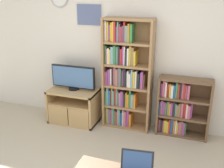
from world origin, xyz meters
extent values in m
cube|color=silver|center=(0.00, 2.07, 1.30)|extent=(6.91, 0.06, 2.60)
cube|color=silver|center=(-0.61, 2.04, 1.84)|extent=(0.47, 0.01, 0.36)
cube|color=slate|center=(-0.61, 2.03, 1.84)|extent=(0.43, 0.02, 0.33)
cube|color=tan|center=(-1.24, 1.77, 0.30)|extent=(0.04, 0.50, 0.59)
cube|color=tan|center=(-0.43, 1.77, 0.30)|extent=(0.04, 0.50, 0.59)
cube|color=tan|center=(-0.84, 1.77, 0.57)|extent=(0.85, 0.50, 0.04)
cube|color=tan|center=(-0.84, 1.77, 0.02)|extent=(0.85, 0.50, 0.04)
cube|color=tan|center=(-0.84, 1.77, 0.36)|extent=(0.77, 0.47, 0.04)
cube|color=tan|center=(-1.03, 1.53, 0.20)|extent=(0.37, 0.02, 0.32)
cube|color=tan|center=(-0.64, 1.53, 0.20)|extent=(0.37, 0.02, 0.32)
cylinder|color=black|center=(-0.84, 1.80, 0.61)|extent=(0.18, 0.18, 0.04)
cube|color=black|center=(-0.84, 1.80, 0.83)|extent=(0.79, 0.05, 0.38)
cube|color=#4770A8|center=(-0.84, 1.77, 0.83)|extent=(0.75, 0.01, 0.35)
cube|color=#9E754C|center=(-0.28, 1.87, 0.92)|extent=(0.04, 0.30, 1.83)
cube|color=#9E754C|center=(0.48, 1.87, 0.92)|extent=(0.04, 0.30, 1.83)
cube|color=#9E754C|center=(0.10, 2.01, 0.92)|extent=(0.79, 0.02, 1.83)
cube|color=#9E754C|center=(0.10, 1.87, 0.02)|extent=(0.72, 0.26, 0.04)
cube|color=#9E754C|center=(0.10, 1.87, 0.38)|extent=(0.72, 0.26, 0.04)
cube|color=#9E754C|center=(0.10, 1.87, 0.74)|extent=(0.72, 0.26, 0.04)
cube|color=#9E754C|center=(0.10, 1.87, 1.10)|extent=(0.72, 0.26, 0.04)
cube|color=#9E754C|center=(0.10, 1.87, 1.46)|extent=(0.72, 0.26, 0.04)
cube|color=#9E754C|center=(0.10, 1.87, 1.81)|extent=(0.72, 0.26, 0.04)
cube|color=gold|center=(-0.24, 1.89, 0.18)|extent=(0.03, 0.19, 0.29)
cube|color=#5B9389|center=(-0.20, 1.88, 0.18)|extent=(0.03, 0.23, 0.29)
cube|color=#9E4293|center=(-0.17, 1.88, 0.18)|extent=(0.03, 0.22, 0.28)
cube|color=#93704C|center=(-0.14, 1.89, 0.18)|extent=(0.02, 0.21, 0.29)
cube|color=#5B9389|center=(-0.12, 1.88, 0.19)|extent=(0.03, 0.22, 0.30)
cube|color=#388947|center=(-0.09, 1.89, 0.16)|extent=(0.02, 0.21, 0.26)
cube|color=red|center=(-0.06, 1.89, 0.16)|extent=(0.03, 0.20, 0.25)
cube|color=#759EB7|center=(-0.03, 1.89, 0.19)|extent=(0.02, 0.20, 0.31)
cube|color=#5B9389|center=(-0.01, 1.88, 0.19)|extent=(0.03, 0.22, 0.30)
cube|color=#2856A8|center=(0.02, 1.89, 0.15)|extent=(0.03, 0.20, 0.24)
cube|color=white|center=(0.06, 1.89, 0.18)|extent=(0.03, 0.20, 0.29)
cube|color=#B75B70|center=(0.09, 1.88, 0.18)|extent=(0.04, 0.23, 0.28)
cube|color=#9E4293|center=(0.14, 1.89, 0.18)|extent=(0.04, 0.20, 0.29)
cube|color=orange|center=(0.18, 1.89, 0.15)|extent=(0.03, 0.20, 0.23)
cube|color=#388947|center=(-0.25, 1.89, 0.51)|extent=(0.02, 0.21, 0.23)
cube|color=#5B9389|center=(-0.22, 1.88, 0.55)|extent=(0.04, 0.22, 0.30)
cube|color=#2856A8|center=(-0.18, 1.88, 0.53)|extent=(0.03, 0.23, 0.26)
cube|color=orange|center=(-0.14, 1.89, 0.55)|extent=(0.03, 0.19, 0.30)
cube|color=#5B9389|center=(-0.12, 1.88, 0.53)|extent=(0.03, 0.22, 0.26)
cube|color=red|center=(-0.09, 1.89, 0.54)|extent=(0.02, 0.18, 0.29)
cube|color=#5B9389|center=(-0.06, 1.89, 0.54)|extent=(0.03, 0.19, 0.30)
cube|color=red|center=(-0.03, 1.89, 0.51)|extent=(0.02, 0.18, 0.24)
cube|color=#759EB7|center=(-0.01, 1.89, 0.52)|extent=(0.03, 0.20, 0.24)
cube|color=#9E4293|center=(0.03, 1.89, 0.53)|extent=(0.04, 0.21, 0.27)
cube|color=#232328|center=(0.07, 1.88, 0.51)|extent=(0.03, 0.23, 0.23)
cube|color=gold|center=(0.10, 1.89, 0.52)|extent=(0.02, 0.20, 0.26)
cube|color=orange|center=(0.13, 1.89, 0.51)|extent=(0.03, 0.20, 0.23)
cube|color=#388947|center=(0.17, 1.89, 0.55)|extent=(0.03, 0.19, 0.30)
cube|color=#759EB7|center=(0.20, 1.89, 0.51)|extent=(0.04, 0.21, 0.23)
cube|color=orange|center=(0.25, 1.89, 0.51)|extent=(0.03, 0.22, 0.24)
cube|color=#B75B70|center=(-0.25, 1.88, 0.87)|extent=(0.02, 0.24, 0.23)
cube|color=#9E4293|center=(-0.22, 1.88, 0.87)|extent=(0.02, 0.23, 0.23)
cube|color=#9E4293|center=(-0.19, 1.88, 0.89)|extent=(0.03, 0.22, 0.26)
cube|color=white|center=(-0.16, 1.89, 0.89)|extent=(0.03, 0.20, 0.27)
cube|color=#232328|center=(-0.13, 1.89, 0.90)|extent=(0.02, 0.21, 0.29)
cube|color=#B75B70|center=(-0.10, 1.89, 0.91)|extent=(0.04, 0.19, 0.30)
cube|color=#93704C|center=(-0.06, 1.88, 0.90)|extent=(0.04, 0.23, 0.28)
cube|color=#9E4293|center=(-0.02, 1.88, 0.91)|extent=(0.03, 0.22, 0.31)
cube|color=#388947|center=(0.01, 1.88, 0.91)|extent=(0.02, 0.24, 0.30)
cube|color=#9E4293|center=(0.03, 1.89, 0.89)|extent=(0.03, 0.19, 0.27)
cube|color=#232328|center=(0.07, 1.89, 0.91)|extent=(0.04, 0.21, 0.30)
cube|color=#232328|center=(0.10, 1.89, 0.88)|extent=(0.02, 0.21, 0.25)
cube|color=white|center=(0.13, 1.88, 0.89)|extent=(0.03, 0.22, 0.27)
cube|color=white|center=(0.16, 1.88, 0.87)|extent=(0.03, 0.23, 0.23)
cube|color=#759EB7|center=(0.19, 1.88, 0.90)|extent=(0.03, 0.24, 0.30)
cube|color=gold|center=(0.23, 1.88, 0.89)|extent=(0.04, 0.23, 0.27)
cube|color=white|center=(0.26, 1.88, 0.89)|extent=(0.02, 0.23, 0.28)
cube|color=#232328|center=(0.29, 1.88, 0.87)|extent=(0.04, 0.22, 0.24)
cube|color=#5B9389|center=(0.33, 1.89, 0.88)|extent=(0.02, 0.18, 0.24)
cube|color=#9E4293|center=(0.35, 1.88, 0.89)|extent=(0.04, 0.23, 0.28)
cube|color=#93704C|center=(0.38, 1.89, 0.87)|extent=(0.02, 0.18, 0.23)
cube|color=#388947|center=(-0.24, 1.89, 1.26)|extent=(0.02, 0.21, 0.28)
cube|color=#B75B70|center=(-0.22, 1.88, 1.24)|extent=(0.02, 0.23, 0.24)
cube|color=white|center=(-0.20, 1.88, 1.24)|extent=(0.03, 0.23, 0.25)
cube|color=gold|center=(-0.17, 1.88, 1.23)|extent=(0.02, 0.23, 0.23)
cube|color=#759EB7|center=(-0.14, 1.88, 1.25)|extent=(0.04, 0.22, 0.28)
cube|color=#388947|center=(-0.10, 1.89, 1.26)|extent=(0.03, 0.21, 0.30)
cube|color=#5B9389|center=(-0.06, 1.89, 1.25)|extent=(0.04, 0.19, 0.28)
cube|color=#232328|center=(-0.03, 1.88, 1.26)|extent=(0.02, 0.22, 0.29)
cube|color=red|center=(0.00, 1.89, 1.24)|extent=(0.03, 0.19, 0.25)
cube|color=#9E4293|center=(0.04, 1.89, 1.26)|extent=(0.03, 0.20, 0.30)
cube|color=white|center=(0.06, 1.88, 1.26)|extent=(0.02, 0.22, 0.30)
cube|color=#232328|center=(0.09, 1.88, 1.23)|extent=(0.03, 0.23, 0.23)
cube|color=white|center=(0.12, 1.88, 1.25)|extent=(0.03, 0.23, 0.27)
cube|color=gold|center=(0.15, 1.89, 1.27)|extent=(0.02, 0.20, 0.30)
cube|color=#93704C|center=(0.18, 1.89, 1.26)|extent=(0.04, 0.20, 0.29)
cube|color=gold|center=(0.23, 1.88, 1.23)|extent=(0.03, 0.22, 0.23)
cube|color=white|center=(-0.24, 1.89, 1.63)|extent=(0.03, 0.21, 0.31)
cube|color=gold|center=(-0.21, 1.89, 1.62)|extent=(0.02, 0.20, 0.29)
cube|color=#9E4293|center=(-0.19, 1.89, 1.60)|extent=(0.02, 0.19, 0.25)
cube|color=gold|center=(-0.15, 1.89, 1.62)|extent=(0.04, 0.19, 0.29)
cube|color=gold|center=(-0.12, 1.88, 1.62)|extent=(0.02, 0.24, 0.30)
cube|color=red|center=(-0.09, 1.88, 1.63)|extent=(0.03, 0.24, 0.31)
cube|color=#9E4293|center=(-0.07, 1.89, 1.59)|extent=(0.02, 0.20, 0.23)
cube|color=#5B9389|center=(-0.05, 1.88, 1.63)|extent=(0.02, 0.23, 0.31)
cube|color=#B75B70|center=(-0.03, 1.89, 1.61)|extent=(0.02, 0.20, 0.27)
cube|color=red|center=(0.00, 1.89, 1.59)|extent=(0.03, 0.20, 0.23)
cube|color=#2856A8|center=(0.03, 1.89, 1.60)|extent=(0.02, 0.20, 0.25)
cube|color=red|center=(0.05, 1.89, 1.62)|extent=(0.02, 0.20, 0.30)
cube|color=#5B9389|center=(0.09, 1.89, 1.60)|extent=(0.04, 0.20, 0.25)
cube|color=orange|center=(0.12, 1.89, 1.61)|extent=(0.02, 0.22, 0.28)
cube|color=#388947|center=(0.16, 1.89, 1.61)|extent=(0.04, 0.20, 0.27)
cube|color=brown|center=(0.63, 1.89, 0.48)|extent=(0.04, 0.27, 0.96)
cube|color=brown|center=(1.40, 1.89, 0.48)|extent=(0.04, 0.27, 0.96)
cube|color=brown|center=(1.02, 2.01, 0.48)|extent=(0.81, 0.02, 0.96)
cube|color=brown|center=(1.02, 1.89, 0.02)|extent=(0.74, 0.24, 0.04)
cube|color=brown|center=(1.02, 1.89, 0.33)|extent=(0.74, 0.24, 0.04)
cube|color=brown|center=(1.02, 1.89, 0.64)|extent=(0.74, 0.24, 0.04)
cube|color=brown|center=(1.02, 1.89, 0.95)|extent=(0.74, 0.24, 0.04)
cube|color=#B75B70|center=(0.67, 1.90, 0.14)|extent=(0.03, 0.17, 0.21)
cube|color=#232328|center=(0.70, 1.89, 0.14)|extent=(0.03, 0.21, 0.21)
cube|color=#B75B70|center=(0.73, 1.90, 0.14)|extent=(0.02, 0.19, 0.20)
cube|color=gold|center=(0.77, 1.90, 0.14)|extent=(0.04, 0.19, 0.22)
cube|color=gold|center=(0.80, 1.89, 0.14)|extent=(0.03, 0.20, 0.20)
cube|color=red|center=(0.83, 1.89, 0.16)|extent=(0.02, 0.21, 0.25)
cube|color=#2856A8|center=(0.87, 1.90, 0.16)|extent=(0.04, 0.19, 0.25)
cube|color=orange|center=(0.90, 1.90, 0.16)|extent=(0.03, 0.19, 0.24)
cube|color=white|center=(0.93, 1.90, 0.16)|extent=(0.02, 0.18, 0.24)
cube|color=gold|center=(0.96, 1.90, 0.14)|extent=(0.02, 0.17, 0.20)
cube|color=#B75B70|center=(0.99, 1.90, 0.15)|extent=(0.04, 0.19, 0.23)
cube|color=#93704C|center=(1.02, 1.90, 0.16)|extent=(0.02, 0.20, 0.25)
cube|color=#9E4293|center=(1.05, 1.89, 0.15)|extent=(0.03, 0.21, 0.23)
cube|color=#388947|center=(1.08, 1.90, 0.14)|extent=(0.02, 0.17, 0.20)
cube|color=#2856A8|center=(0.66, 1.89, 0.46)|extent=(0.02, 0.20, 0.22)
cube|color=#B75B70|center=(0.69, 1.90, 0.47)|extent=(0.03, 0.19, 0.24)
cube|color=#9E4293|center=(0.72, 1.90, 0.46)|extent=(0.04, 0.18, 0.22)
cube|color=#388947|center=(0.76, 1.89, 0.45)|extent=(0.02, 0.21, 0.21)
cube|color=#93704C|center=(0.79, 1.90, 0.46)|extent=(0.03, 0.18, 0.24)
cube|color=gold|center=(0.81, 1.90, 0.45)|extent=(0.02, 0.18, 0.21)
cube|color=#9E4293|center=(0.84, 1.90, 0.46)|extent=(0.03, 0.19, 0.22)
cube|color=#232328|center=(0.88, 1.90, 0.47)|extent=(0.03, 0.20, 0.25)
cube|color=#5B9389|center=(0.90, 1.90, 0.45)|extent=(0.02, 0.18, 0.22)
cube|color=#93704C|center=(0.93, 1.90, 0.44)|extent=(0.03, 0.18, 0.20)
cube|color=#93704C|center=(0.96, 1.90, 0.46)|extent=(0.03, 0.18, 0.23)
cube|color=#B75B70|center=(1.00, 1.89, 0.47)|extent=(0.03, 0.21, 0.25)
cube|color=red|center=(1.04, 1.90, 0.48)|extent=(0.04, 0.17, 0.26)
cube|color=white|center=(1.07, 1.89, 0.46)|extent=(0.02, 0.20, 0.23)
cube|color=#B75B70|center=(1.11, 1.89, 0.46)|extent=(0.04, 0.22, 0.22)
cube|color=#9E4293|center=(1.14, 1.90, 0.47)|extent=(0.03, 0.17, 0.26)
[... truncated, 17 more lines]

